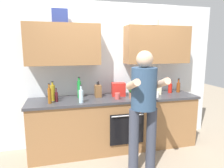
# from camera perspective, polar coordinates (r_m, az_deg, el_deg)

# --- Properties ---
(ground_plane) EXTENTS (12.00, 12.00, 0.00)m
(ground_plane) POSITION_cam_1_polar(r_m,az_deg,el_deg) (3.76, 0.92, -17.20)
(ground_plane) COLOR gray
(back_wall_unit) EXTENTS (4.00, 0.39, 2.50)m
(back_wall_unit) POSITION_cam_1_polar(r_m,az_deg,el_deg) (3.62, -0.19, 6.49)
(back_wall_unit) COLOR silver
(back_wall_unit) RESTS_ON ground
(counter) EXTENTS (2.84, 0.67, 0.90)m
(counter) POSITION_cam_1_polar(r_m,az_deg,el_deg) (3.58, 0.95, -10.76)
(counter) COLOR olive
(counter) RESTS_ON ground
(person_standing) EXTENTS (0.49, 0.45, 1.69)m
(person_standing) POSITION_cam_1_polar(r_m,az_deg,el_deg) (2.80, 8.82, -5.00)
(person_standing) COLOR #383D4C
(person_standing) RESTS_ON ground
(bottle_vinegar) EXTENTS (0.07, 0.07, 0.26)m
(bottle_vinegar) POSITION_cam_1_polar(r_m,az_deg,el_deg) (4.03, 18.01, -0.74)
(bottle_vinegar) COLOR brown
(bottle_vinegar) RESTS_ON counter
(bottle_water) EXTENTS (0.07, 0.07, 0.27)m
(bottle_water) POSITION_cam_1_polar(r_m,az_deg,el_deg) (3.13, -8.61, -3.26)
(bottle_water) COLOR silver
(bottle_water) RESTS_ON counter
(bottle_syrup) EXTENTS (0.05, 0.05, 0.31)m
(bottle_syrup) POSITION_cam_1_polar(r_m,az_deg,el_deg) (3.19, -17.03, -3.00)
(bottle_syrup) COLOR #8C4C14
(bottle_syrup) RESTS_ON counter
(bottle_soy) EXTENTS (0.06, 0.06, 0.22)m
(bottle_soy) POSITION_cam_1_polar(r_m,az_deg,el_deg) (3.62, 6.87, -1.66)
(bottle_soy) COLOR black
(bottle_soy) RESTS_ON counter
(bottle_soda) EXTENTS (0.06, 0.06, 0.35)m
(bottle_soda) POSITION_cam_1_polar(r_m,az_deg,el_deg) (3.43, -9.13, -1.34)
(bottle_soda) COLOR #198C33
(bottle_soda) RESTS_ON counter
(bottle_wine) EXTENTS (0.05, 0.05, 0.22)m
(bottle_wine) POSITION_cam_1_polar(r_m,az_deg,el_deg) (3.27, -15.26, -3.43)
(bottle_wine) COLOR #471419
(bottle_wine) RESTS_ON counter
(bottle_hotsauce) EXTENTS (0.07, 0.07, 0.25)m
(bottle_hotsauce) POSITION_cam_1_polar(r_m,az_deg,el_deg) (3.94, 15.90, -0.95)
(bottle_hotsauce) COLOR red
(bottle_hotsauce) RESTS_ON counter
(bottle_oil) EXTENTS (0.07, 0.07, 0.31)m
(bottle_oil) POSITION_cam_1_polar(r_m,az_deg,el_deg) (3.34, -16.18, -2.29)
(bottle_oil) COLOR olive
(bottle_oil) RESTS_ON counter
(cup_ceramic) EXTENTS (0.08, 0.08, 0.10)m
(cup_ceramic) POSITION_cam_1_polar(r_m,az_deg,el_deg) (3.32, 1.46, -3.39)
(cup_ceramic) COLOR #BF4C47
(cup_ceramic) RESTS_ON counter
(cup_coffee) EXTENTS (0.09, 0.09, 0.09)m
(cup_coffee) POSITION_cam_1_polar(r_m,az_deg,el_deg) (3.53, 12.29, -2.89)
(cup_coffee) COLOR white
(cup_coffee) RESTS_ON counter
(knife_block) EXTENTS (0.10, 0.14, 0.26)m
(knife_block) POSITION_cam_1_polar(r_m,az_deg,el_deg) (3.47, -3.93, -1.93)
(knife_block) COLOR brown
(knife_block) RESTS_ON counter
(potted_herb) EXTENTS (0.15, 0.15, 0.23)m
(potted_herb) POSITION_cam_1_polar(r_m,az_deg,el_deg) (3.38, 5.84, -1.93)
(potted_herb) COLOR #9E6647
(potted_herb) RESTS_ON counter
(grocery_bag_rice) EXTENTS (0.26, 0.19, 0.16)m
(grocery_bag_rice) POSITION_cam_1_polar(r_m,az_deg,el_deg) (3.76, 11.50, -1.53)
(grocery_bag_rice) COLOR beige
(grocery_bag_rice) RESTS_ON counter
(grocery_bag_crisps) EXTENTS (0.24, 0.18, 0.23)m
(grocery_bag_crisps) POSITION_cam_1_polar(r_m,az_deg,el_deg) (3.53, 1.80, -1.51)
(grocery_bag_crisps) COLOR red
(grocery_bag_crisps) RESTS_ON counter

